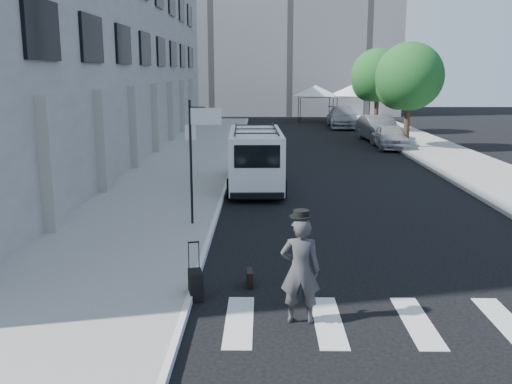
{
  "coord_description": "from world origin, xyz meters",
  "views": [
    {
      "loc": [
        -0.58,
        -12.56,
        4.42
      ],
      "look_at": [
        -0.76,
        2.12,
        1.3
      ],
      "focal_mm": 40.0,
      "sensor_mm": 36.0,
      "label": 1
    }
  ],
  "objects_px": {
    "briefcase": "(250,278)",
    "cargo_van": "(255,158)",
    "parked_car_a": "(390,136)",
    "parked_car_b": "(379,129)",
    "businessman": "(300,270)",
    "parked_car_c": "(343,118)",
    "suitcase": "(196,285)"
  },
  "relations": [
    {
      "from": "suitcase",
      "to": "cargo_van",
      "type": "bearing_deg",
      "value": 70.54
    },
    {
      "from": "businessman",
      "to": "suitcase",
      "type": "distance_m",
      "value": 2.32
    },
    {
      "from": "businessman",
      "to": "briefcase",
      "type": "distance_m",
      "value": 2.14
    },
    {
      "from": "businessman",
      "to": "parked_car_b",
      "type": "height_order",
      "value": "businessman"
    },
    {
      "from": "parked_car_a",
      "to": "parked_car_c",
      "type": "bearing_deg",
      "value": 96.42
    },
    {
      "from": "briefcase",
      "to": "parked_car_b",
      "type": "xyz_separation_m",
      "value": [
        7.65,
        25.18,
        0.65
      ]
    },
    {
      "from": "businessman",
      "to": "cargo_van",
      "type": "distance_m",
      "value": 12.07
    },
    {
      "from": "suitcase",
      "to": "parked_car_a",
      "type": "height_order",
      "value": "parked_car_a"
    },
    {
      "from": "suitcase",
      "to": "parked_car_c",
      "type": "bearing_deg",
      "value": 63.56
    },
    {
      "from": "briefcase",
      "to": "cargo_van",
      "type": "relative_size",
      "value": 0.07
    },
    {
      "from": "cargo_van",
      "to": "parked_car_b",
      "type": "bearing_deg",
      "value": 60.82
    },
    {
      "from": "parked_car_b",
      "to": "parked_car_c",
      "type": "xyz_separation_m",
      "value": [
        -1.06,
        9.07,
        -0.02
      ]
    },
    {
      "from": "cargo_van",
      "to": "briefcase",
      "type": "bearing_deg",
      "value": -91.83
    },
    {
      "from": "cargo_van",
      "to": "parked_car_c",
      "type": "bearing_deg",
      "value": 72.66
    },
    {
      "from": "briefcase",
      "to": "parked_car_a",
      "type": "xyz_separation_m",
      "value": [
        7.65,
        21.75,
        0.55
      ]
    },
    {
      "from": "businessman",
      "to": "parked_car_a",
      "type": "relative_size",
      "value": 0.46
    },
    {
      "from": "cargo_van",
      "to": "businessman",
      "type": "bearing_deg",
      "value": -87.39
    },
    {
      "from": "briefcase",
      "to": "cargo_van",
      "type": "bearing_deg",
      "value": 85.67
    },
    {
      "from": "suitcase",
      "to": "parked_car_c",
      "type": "relative_size",
      "value": 0.21
    },
    {
      "from": "cargo_van",
      "to": "parked_car_c",
      "type": "relative_size",
      "value": 1.07
    },
    {
      "from": "briefcase",
      "to": "parked_car_b",
      "type": "bearing_deg",
      "value": 68.66
    },
    {
      "from": "cargo_van",
      "to": "parked_car_b",
      "type": "height_order",
      "value": "cargo_van"
    },
    {
      "from": "suitcase",
      "to": "parked_car_a",
      "type": "distance_m",
      "value": 24.12
    },
    {
      "from": "suitcase",
      "to": "cargo_van",
      "type": "distance_m",
      "value": 11.11
    },
    {
      "from": "cargo_van",
      "to": "parked_car_a",
      "type": "bearing_deg",
      "value": 54.29
    },
    {
      "from": "businessman",
      "to": "briefcase",
      "type": "bearing_deg",
      "value": -58.11
    },
    {
      "from": "briefcase",
      "to": "cargo_van",
      "type": "xyz_separation_m",
      "value": [
        -0.02,
        10.29,
        0.98
      ]
    },
    {
      "from": "suitcase",
      "to": "parked_car_b",
      "type": "distance_m",
      "value": 27.35
    },
    {
      "from": "briefcase",
      "to": "parked_car_c",
      "type": "xyz_separation_m",
      "value": [
        6.59,
        34.25,
        0.63
      ]
    },
    {
      "from": "cargo_van",
      "to": "parked_car_b",
      "type": "xyz_separation_m",
      "value": [
        7.67,
        14.89,
        -0.33
      ]
    },
    {
      "from": "briefcase",
      "to": "suitcase",
      "type": "relative_size",
      "value": 0.39
    },
    {
      "from": "businessman",
      "to": "parked_car_b",
      "type": "relative_size",
      "value": 0.39
    }
  ]
}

